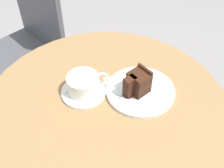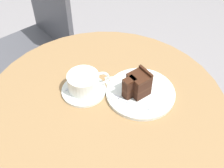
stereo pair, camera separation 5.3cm
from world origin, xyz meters
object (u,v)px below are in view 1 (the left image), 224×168
Objects in this scene: coffee_cup at (84,83)px; napkin at (129,88)px; cake_slice at (138,83)px; fork at (125,100)px; teaspoon at (79,81)px; cafe_chair at (28,41)px; cake_plate at (140,91)px; saucer at (84,92)px.

napkin is (0.14, -0.04, -0.04)m from coffee_cup.
cake_slice reaches higher than fork.
coffee_cup reaches higher than teaspoon.
teaspoon is (-0.01, 0.04, -0.03)m from coffee_cup.
napkin is at bearing -83.85° from fork.
cafe_chair is (-0.24, 0.67, -0.18)m from fork.
napkin is at bearing -0.08° from cafe_chair.
cake_plate is (0.17, -0.07, -0.03)m from coffee_cup.
cake_slice is 0.75m from cafe_chair.
fork is at bearing -38.20° from saucer.
cake_slice is at bearing -116.26° from fork.
cake_plate is 1.93× the size of fork.
teaspoon is 0.42× the size of cake_plate.
saucer is 1.54× the size of cake_slice.
cafe_chair is at bearing 69.30° from teaspoon.
cafe_chair is (-0.13, 0.59, -0.17)m from saucer.
teaspoon is 0.58m from cafe_chair.
teaspoon reaches higher than napkin.
teaspoon is 0.21m from cake_plate.
coffee_cup is 0.05m from teaspoon.
cake_plate is 0.74m from cafe_chair.
saucer is 1.25× the size of fork.
cake_slice is at bearing -23.98° from coffee_cup.
napkin is at bearing -12.07° from saucer.
saucer is 0.17× the size of cafe_chair.
napkin is at bearing 132.40° from cake_plate.
coffee_cup reaches higher than fork.
teaspoon is at bearing 93.19° from saucer.
cake_plate is (0.18, -0.11, -0.00)m from teaspoon.
teaspoon is 0.11× the size of cafe_chair.
cake_plate is at bearing -21.47° from coffee_cup.
cake_slice is (-0.01, -0.00, 0.04)m from cake_plate.
coffee_cup reaches higher than napkin.
cafe_chair is at bearing 102.78° from coffee_cup.
cafe_chair is (-0.13, 0.54, -0.18)m from teaspoon.
saucer is 0.03m from coffee_cup.
coffee_cup is 0.63m from cafe_chair.
coffee_cup is at bearing -1.53° from fork.
cake_slice is 0.62× the size of napkin.
napkin is (-0.01, 0.03, -0.05)m from cake_slice.
teaspoon is (-0.00, 0.05, 0.01)m from saucer.
teaspoon is at bearing -10.23° from fork.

